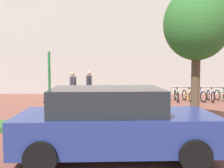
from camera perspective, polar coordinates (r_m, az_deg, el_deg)
ground_plane at (r=10.07m, az=-1.34°, el=-7.44°), size 60.00×60.00×0.00m
building_facade at (r=18.75m, az=-0.82°, el=13.39°), size 28.00×1.20×10.00m
planter_strip at (r=8.43m, az=-4.71°, el=-9.24°), size 7.00×1.10×0.16m
tree_sidewalk at (r=8.84m, az=18.05°, el=12.29°), size 2.11×2.11×4.51m
parking_sign_post at (r=8.41m, az=-13.86°, el=1.16°), size 0.10×0.36×2.46m
bike_at_sign at (r=8.70m, az=-13.22°, el=-7.09°), size 1.68×0.42×0.86m
bike_rack_cluster at (r=15.15m, az=18.48°, el=-2.36°), size 3.21×1.62×0.83m
bollard_steel at (r=13.61m, az=10.08°, el=-2.50°), size 0.16×0.16×0.90m
person_suited_dark at (r=13.65m, az=-5.27°, el=-0.17°), size 0.40×0.61×1.72m
person_suited_navy at (r=12.59m, az=-8.81°, el=-0.59°), size 0.40×0.58×1.72m
car_navy_sedan at (r=5.80m, az=0.23°, el=-8.62°), size 4.36×2.15×1.54m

